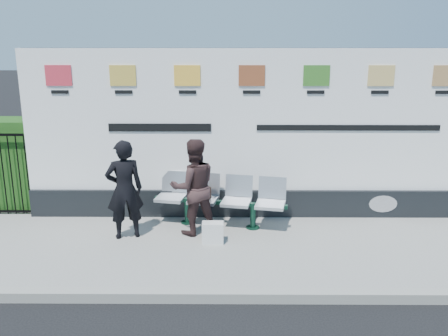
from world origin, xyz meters
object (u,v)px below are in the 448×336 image
Objects in this scene: woman_right at (194,187)px; bench at (220,212)px; billboard at (251,146)px; woman_left at (125,190)px.

bench is at bearing -159.22° from woman_right.
billboard is 4.89× the size of woman_left.
billboard is 4.96× the size of woman_right.
bench is 0.78m from woman_right.
woman_left is at bearing -8.08° from woman_right.
billboard is 1.31m from bench.
woman_right is (-0.97, -0.87, -0.49)m from billboard.
woman_left reaches higher than woman_right.
billboard is 3.58× the size of bench.
woman_left reaches higher than bench.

